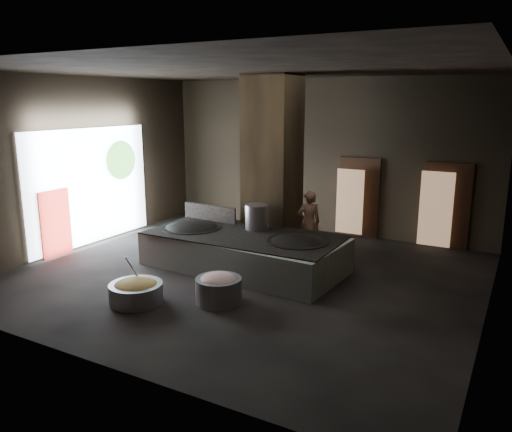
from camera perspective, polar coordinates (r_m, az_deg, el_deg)
The scene contains 28 objects.
floor at distance 11.46m, azimuth -1.20°, elevation -6.91°, with size 10.00×9.00×0.10m, color black.
ceiling at distance 10.79m, azimuth -1.32°, elevation 16.71°, with size 10.00×9.00×0.10m, color black.
back_wall at distance 14.97m, azimuth 7.57°, elevation 6.77°, with size 10.00×0.10×4.50m, color black.
front_wall at distance 7.38m, azimuth -19.26°, elevation -0.31°, with size 10.00×0.10×4.50m, color black.
left_wall at distance 14.10m, azimuth -19.41°, elevation 5.76°, with size 0.10×9.00×4.50m, color black.
right_wall at distance 9.46m, azimuth 26.27°, elevation 1.88°, with size 0.10×9.00×4.50m, color black.
pillar at distance 12.68m, azimuth 1.89°, elevation 5.75°, with size 1.20×1.20×4.50m, color black.
hearth_platform at distance 11.74m, azimuth -1.43°, elevation -4.09°, with size 4.62×2.21×0.80m, color #ACBFAD.
platform_cap at distance 11.62m, azimuth -1.44°, elevation -2.14°, with size 4.52×2.17×0.03m, color black.
wok_left at distance 12.37m, azimuth -7.37°, elevation -1.62°, with size 1.46×1.46×0.40m, color black.
wok_left_rim at distance 12.36m, azimuth -7.38°, elevation -1.31°, with size 1.49×1.49×0.05m, color black.
wok_right at distance 11.09m, azimuth 4.74°, elevation -3.29°, with size 1.35×1.35×0.38m, color black.
wok_right_rim at distance 11.07m, azimuth 4.74°, elevation -2.94°, with size 1.39×1.39×0.05m, color black.
stock_pot at distance 11.99m, azimuth 0.08°, elevation -0.12°, with size 0.56×0.56×0.60m, color gray.
splash_guard at distance 12.94m, azimuth -5.32°, elevation 0.36°, with size 1.61×0.06×0.40m, color black.
cook at distance 12.72m, azimuth 6.05°, elevation -0.82°, with size 0.60×0.39×1.66m, color brown.
veg_basin at distance 10.14m, azimuth -13.53°, elevation -8.55°, with size 1.04×1.04×0.38m, color gray.
veg_fill at distance 10.08m, azimuth -13.58°, elevation -7.71°, with size 0.86×0.86×0.26m, color #9BAD53.
ladle at distance 10.22m, azimuth -13.70°, elevation -6.25°, with size 0.03×0.03×0.82m, color gray.
meat_basin at distance 9.87m, azimuth -4.29°, elevation -8.46°, with size 0.90×0.90×0.50m, color gray.
meat_fill at distance 9.80m, azimuth -4.31°, elevation -7.36°, with size 0.75×0.75×0.29m, color tan.
doorway_near at distance 14.65m, azimuth 11.66°, elevation 1.92°, with size 1.18×0.08×2.38m, color black.
doorway_near_glow at distance 14.46m, azimuth 10.66°, elevation 1.62°, with size 0.78×0.04×1.85m, color #8C6647.
doorway_far at distance 14.15m, azimuth 20.96°, elevation 0.93°, with size 1.18×0.08×2.38m, color black.
doorway_far_glow at distance 14.04m, azimuth 19.86°, elevation 0.72°, with size 0.85×0.04×2.01m, color #8C6647.
left_opening at distance 14.24m, azimuth -18.35°, elevation 3.26°, with size 0.04×4.20×3.10m, color white.
pavilion_sliver at distance 13.50m, azimuth -21.93°, elevation -0.79°, with size 0.05×0.90×1.70m, color maroon.
tree_silhouette at distance 14.85m, azimuth -15.15°, elevation 6.19°, with size 0.28×1.10×1.10m, color #194714.
Camera 1 is at (5.41, -9.31, 3.87)m, focal length 35.00 mm.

